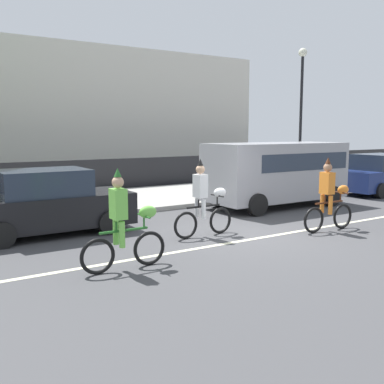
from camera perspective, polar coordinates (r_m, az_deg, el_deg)
ground_plane at (r=11.43m, az=6.71°, el=-5.36°), size 80.00×80.00×0.00m
road_centre_line at (r=11.06m, az=8.37°, el=-5.82°), size 36.00×0.14×0.01m
sidewalk_curb at (r=16.84m, az=-7.51°, el=-0.87°), size 60.00×5.00×0.15m
fence_line at (r=19.41m, az=-11.23°, el=2.05°), size 40.00×0.08×1.40m
building_backdrop at (r=27.03m, az=-22.67°, el=9.17°), size 28.00×8.00×7.04m
parade_cyclist_lime at (r=8.45m, az=-8.57°, el=-4.24°), size 1.72×0.50×1.92m
parade_cyclist_zebra at (r=11.01m, az=1.54°, el=-1.35°), size 1.72×0.50×1.92m
parade_cyclist_orange at (r=12.13m, az=17.08°, el=-0.84°), size 1.72×0.50×1.92m
parked_van_grey at (r=15.64m, az=10.84°, el=2.84°), size 5.00×2.22×2.18m
parked_car_black at (r=11.79m, az=-17.92°, el=-1.42°), size 4.10×1.92×1.64m
parked_car_navy at (r=20.18m, az=22.93°, el=2.03°), size 4.10×1.92×1.64m
street_lamp_post at (r=19.94m, az=13.72°, el=11.59°), size 0.36×0.36×5.86m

